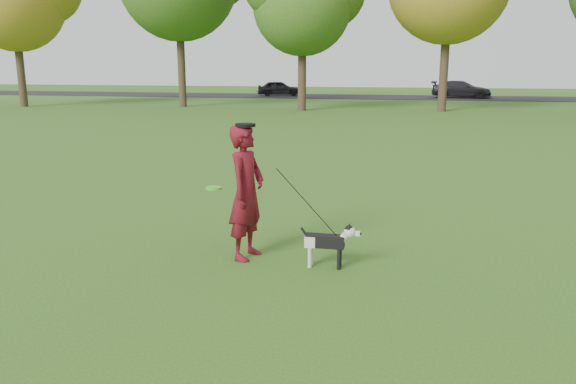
% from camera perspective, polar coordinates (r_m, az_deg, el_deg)
% --- Properties ---
extents(ground, '(120.00, 120.00, 0.00)m').
position_cam_1_polar(ground, '(7.87, -2.69, -7.04)').
color(ground, '#285116').
rests_on(ground, ground).
extents(road, '(120.00, 7.00, 0.02)m').
position_cam_1_polar(road, '(47.28, 9.42, 9.50)').
color(road, black).
rests_on(road, ground).
extents(man, '(0.58, 0.76, 1.89)m').
position_cam_1_polar(man, '(7.79, -4.24, -0.03)').
color(man, '#590C1B').
rests_on(man, ground).
extents(dog, '(0.82, 0.16, 0.63)m').
position_cam_1_polar(dog, '(7.54, 4.26, -4.92)').
color(dog, black).
rests_on(dog, ground).
extents(car_left, '(3.96, 2.40, 1.26)m').
position_cam_1_polar(car_left, '(48.34, -0.90, 10.50)').
color(car_left, black).
rests_on(car_left, road).
extents(car_right, '(4.85, 2.53, 1.34)m').
position_cam_1_polar(car_right, '(47.42, 17.20, 9.94)').
color(car_right, black).
rests_on(car_right, road).
extents(man_held_items, '(1.86, 0.36, 1.48)m').
position_cam_1_polar(man_held_items, '(7.51, 1.63, -0.86)').
color(man_held_items, '#36E81D').
rests_on(man_held_items, ground).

